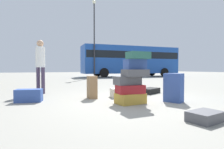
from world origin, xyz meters
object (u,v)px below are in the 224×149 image
parked_bus (131,59)px  suitcase_navy_left_side (174,88)px  suitcase_cream_foreground_far (121,93)px  lamp_post (94,28)px  person_bearded_onlooker (40,62)px  suitcase_navy_behind_tower (29,96)px  suitcase_charcoal_upright_blue (205,116)px  suitcase_brown_white_trunk (92,87)px  suitcase_black_foreground_near (150,91)px  suitcase_tower (132,81)px

parked_bus → suitcase_navy_left_side: bearing=-111.2°
suitcase_cream_foreground_far → parked_bus: 14.48m
lamp_post → suitcase_cream_foreground_far: bearing=-105.4°
suitcase_navy_left_side → person_bearded_onlooker: person_bearded_onlooker is taller
parked_bus → suitcase_navy_behind_tower: bearing=-124.7°
suitcase_navy_left_side → lamp_post: 13.40m
suitcase_charcoal_upright_blue → suitcase_brown_white_trunk: size_ratio=0.85×
suitcase_cream_foreground_far → suitcase_navy_behind_tower: 2.48m
suitcase_charcoal_upright_blue → suitcase_navy_left_side: 1.72m
suitcase_navy_left_side → suitcase_black_foreground_near: bearing=51.7°
suitcase_navy_behind_tower → suitcase_navy_left_side: bearing=-10.4°
suitcase_navy_left_side → parked_bus: size_ratio=0.07×
suitcase_navy_behind_tower → parked_bus: size_ratio=0.06×
suitcase_brown_white_trunk → person_bearded_onlooker: person_bearded_onlooker is taller
suitcase_charcoal_upright_blue → suitcase_brown_white_trunk: suitcase_brown_white_trunk is taller
suitcase_cream_foreground_far → suitcase_black_foreground_near: 1.31m
parked_bus → suitcase_charcoal_upright_blue: bearing=-111.3°
suitcase_navy_left_side → suitcase_charcoal_upright_blue: bearing=-139.7°
person_bearded_onlooker → parked_bus: parked_bus is taller
parked_bus → lamp_post: size_ratio=1.48×
suitcase_navy_behind_tower → suitcase_charcoal_upright_blue: bearing=-35.7°
suitcase_cream_foreground_far → suitcase_navy_behind_tower: (-2.46, 0.29, 0.03)m
suitcase_navy_left_side → suitcase_cream_foreground_far: bearing=101.1°
suitcase_navy_behind_tower → parked_bus: parked_bus is taller
suitcase_cream_foreground_far → suitcase_charcoal_upright_blue: bearing=-76.5°
suitcase_charcoal_upright_blue → suitcase_navy_left_side: bearing=54.8°
suitcase_cream_foreground_far → person_bearded_onlooker: bearing=151.5°
suitcase_navy_behind_tower → suitcase_navy_left_side: 3.65m
suitcase_navy_behind_tower → lamp_post: (5.56, 10.99, 4.40)m
suitcase_cream_foreground_far → lamp_post: bearing=86.8°
suitcase_charcoal_upright_blue → lamp_post: 15.04m
suitcase_charcoal_upright_blue → lamp_post: size_ratio=0.08×
suitcase_navy_behind_tower → suitcase_brown_white_trunk: 1.63m
suitcase_black_foreground_near → suitcase_brown_white_trunk: suitcase_brown_white_trunk is taller
suitcase_brown_white_trunk → suitcase_navy_behind_tower: bearing=174.7°
suitcase_brown_white_trunk → parked_bus: 14.82m
suitcase_black_foreground_near → suitcase_charcoal_upright_blue: 3.30m
suitcase_tower → suitcase_charcoal_upright_blue: 1.87m
suitcase_brown_white_trunk → lamp_post: lamp_post is taller
suitcase_navy_behind_tower → suitcase_navy_left_side: (3.30, -1.54, 0.20)m
suitcase_black_foreground_near → parked_bus: size_ratio=0.07×
suitcase_black_foreground_near → parked_bus: bearing=37.6°
suitcase_black_foreground_near → suitcase_navy_left_side: 1.64m
suitcase_cream_foreground_far → lamp_post: lamp_post is taller
suitcase_brown_white_trunk → suitcase_navy_left_side: bearing=-38.9°
suitcase_tower → parked_bus: (7.77, 13.20, 1.29)m
suitcase_black_foreground_near → suitcase_brown_white_trunk: bearing=160.4°
suitcase_tower → suitcase_black_foreground_near: 2.01m
suitcase_black_foreground_near → suitcase_navy_behind_tower: (-3.74, -0.02, 0.07)m
suitcase_black_foreground_near → suitcase_navy_behind_tower: suitcase_navy_behind_tower is taller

